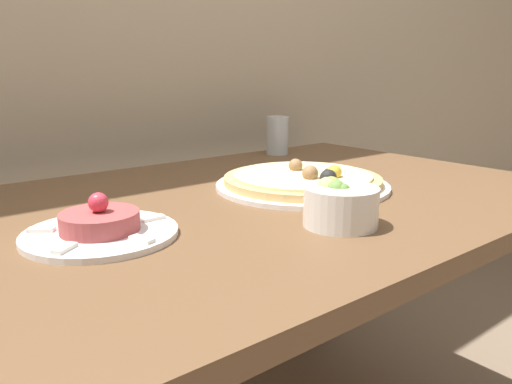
{
  "coord_description": "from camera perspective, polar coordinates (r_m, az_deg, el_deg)",
  "views": [
    {
      "loc": [
        -0.65,
        -0.33,
        0.98
      ],
      "look_at": [
        -0.1,
        0.34,
        0.77
      ],
      "focal_mm": 35.0,
      "sensor_mm": 36.0,
      "label": 1
    }
  ],
  "objects": [
    {
      "name": "small_bowl",
      "position": [
        0.84,
        9.55,
        -1.39
      ],
      "size": [
        0.12,
        0.12,
        0.08
      ],
      "color": "white",
      "rests_on": "dining_table"
    },
    {
      "name": "pizza_plate",
      "position": [
        1.1,
        5.37,
        1.25
      ],
      "size": [
        0.38,
        0.38,
        0.06
      ],
      "color": "white",
      "rests_on": "dining_table"
    },
    {
      "name": "dining_table",
      "position": [
        1.06,
        0.83,
        -5.01
      ],
      "size": [
        1.29,
        0.88,
        0.73
      ],
      "color": "brown",
      "rests_on": "ground_plane"
    },
    {
      "name": "drinking_glass",
      "position": [
        1.53,
        2.45,
        6.48
      ],
      "size": [
        0.07,
        0.07,
        0.12
      ],
      "color": "silver",
      "rests_on": "dining_table"
    },
    {
      "name": "tartare_plate",
      "position": [
        0.81,
        -17.37,
        -3.9
      ],
      "size": [
        0.24,
        0.24,
        0.07
      ],
      "color": "white",
      "rests_on": "dining_table"
    }
  ]
}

